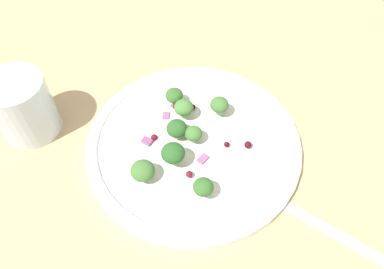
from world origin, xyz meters
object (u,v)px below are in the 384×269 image
(broccoli_floret_1, at_px, (219,105))
(water_glass, at_px, (23,107))
(fork, at_px, (316,222))
(broccoli_floret_2, at_px, (177,129))
(plate, at_px, (192,143))
(broccoli_floret_0, at_px, (173,153))

(broccoli_floret_1, xyz_separation_m, water_glass, (0.24, 0.09, 0.01))
(broccoli_floret_1, xyz_separation_m, fork, (-0.15, 0.11, -0.03))
(broccoli_floret_2, xyz_separation_m, fork, (-0.19, 0.06, -0.03))
(broccoli_floret_2, relative_size, fork, 0.15)
(fork, bearing_deg, plate, -18.88)
(plate, distance_m, fork, 0.18)
(broccoli_floret_1, bearing_deg, fork, 143.20)
(fork, bearing_deg, water_glass, -3.03)
(broccoli_floret_2, height_order, water_glass, water_glass)
(fork, bearing_deg, broccoli_floret_2, -17.05)
(plate, height_order, broccoli_floret_2, broccoli_floret_2)
(broccoli_floret_0, bearing_deg, water_glass, -0.76)
(plate, xyz_separation_m, water_glass, (0.22, 0.04, 0.03))
(plate, bearing_deg, broccoli_floret_1, -111.38)
(broccoli_floret_0, bearing_deg, broccoli_floret_2, -76.38)
(broccoli_floret_0, height_order, broccoli_floret_2, broccoli_floret_0)
(plate, height_order, fork, plate)
(broccoli_floret_1, distance_m, broccoli_floret_2, 0.07)
(plate, distance_m, broccoli_floret_0, 0.05)
(broccoli_floret_2, bearing_deg, broccoli_floret_0, 103.62)
(water_glass, bearing_deg, broccoli_floret_0, 179.24)
(broccoli_floret_0, relative_size, fork, 0.16)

